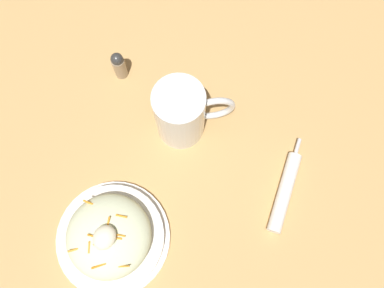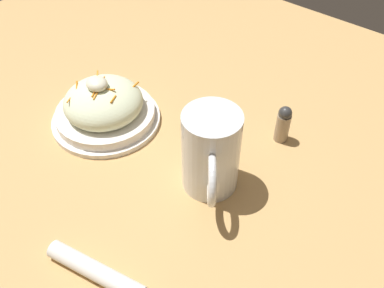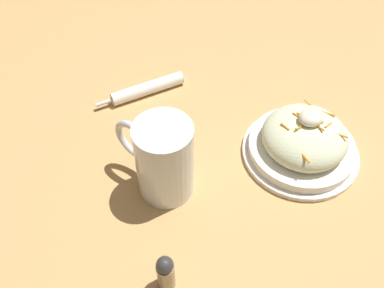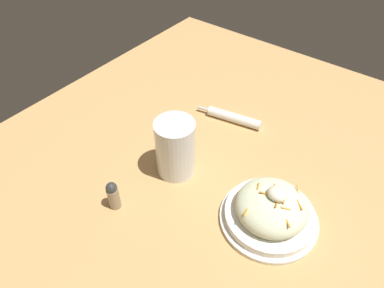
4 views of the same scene
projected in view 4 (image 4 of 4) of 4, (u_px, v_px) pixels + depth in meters
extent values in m
plane|color=tan|center=(243.00, 198.00, 0.82)|extent=(1.43, 1.43, 0.00)
cylinder|color=white|center=(268.00, 219.00, 0.77)|extent=(0.22, 0.22, 0.01)
cylinder|color=white|center=(269.00, 215.00, 0.76)|extent=(0.20, 0.20, 0.02)
ellipsoid|color=beige|center=(271.00, 207.00, 0.74)|extent=(0.16, 0.16, 0.07)
cylinder|color=orange|center=(298.00, 191.00, 0.74)|extent=(0.02, 0.03, 0.01)
cylinder|color=orange|center=(277.00, 203.00, 0.70)|extent=(0.01, 0.03, 0.01)
cylinder|color=orange|center=(258.00, 186.00, 0.74)|extent=(0.01, 0.02, 0.00)
cylinder|color=orange|center=(279.00, 200.00, 0.71)|extent=(0.03, 0.01, 0.01)
cylinder|color=orange|center=(246.00, 211.00, 0.71)|extent=(0.01, 0.03, 0.00)
cylinder|color=orange|center=(273.00, 189.00, 0.73)|extent=(0.01, 0.03, 0.01)
cylinder|color=orange|center=(300.00, 204.00, 0.71)|extent=(0.02, 0.02, 0.00)
cylinder|color=orange|center=(265.00, 194.00, 0.72)|extent=(0.02, 0.01, 0.01)
cylinder|color=orange|center=(286.00, 209.00, 0.70)|extent=(0.02, 0.01, 0.01)
cylinder|color=orange|center=(276.00, 190.00, 0.73)|extent=(0.01, 0.02, 0.01)
cylinder|color=orange|center=(287.00, 222.00, 0.68)|extent=(0.02, 0.02, 0.00)
ellipsoid|color=#EFEACC|center=(278.00, 194.00, 0.71)|extent=(0.04, 0.04, 0.02)
cylinder|color=white|center=(175.00, 148.00, 0.83)|extent=(0.10, 0.10, 0.15)
cylinder|color=gold|center=(176.00, 158.00, 0.86)|extent=(0.09, 0.09, 0.08)
cylinder|color=white|center=(175.00, 144.00, 0.82)|extent=(0.09, 0.09, 0.01)
torus|color=white|center=(176.00, 129.00, 0.88)|extent=(0.06, 0.08, 0.09)
cylinder|color=white|center=(234.00, 118.00, 1.01)|extent=(0.16, 0.06, 0.03)
cylinder|color=silver|center=(204.00, 109.00, 1.04)|extent=(0.04, 0.02, 0.01)
cylinder|color=gray|center=(114.00, 198.00, 0.78)|extent=(0.03, 0.03, 0.06)
sphere|color=#333333|center=(111.00, 188.00, 0.76)|extent=(0.03, 0.03, 0.03)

